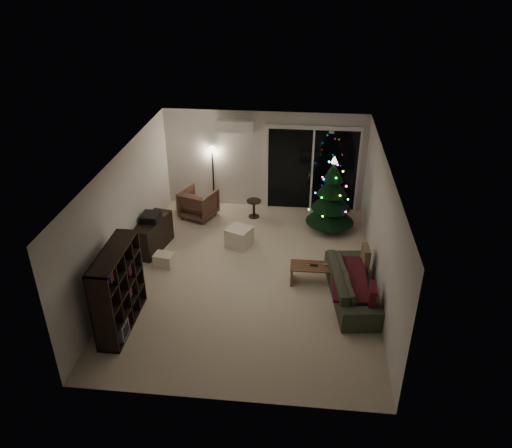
{
  "coord_description": "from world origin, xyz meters",
  "views": [
    {
      "loc": [
        1.01,
        -8.39,
        5.84
      ],
      "look_at": [
        0.1,
        0.3,
        1.05
      ],
      "focal_mm": 35.0,
      "sensor_mm": 36.0,
      "label": 1
    }
  ],
  "objects": [
    {
      "name": "sofa_throw",
      "position": [
        1.95,
        -0.52,
        0.44
      ],
      "size": [
        0.65,
        1.49,
        0.05
      ],
      "primitive_type": "cube",
      "color": "#44101D",
      "rests_on": "sofa"
    },
    {
      "name": "ottoman",
      "position": [
        -0.37,
        1.16,
        0.22
      ],
      "size": [
        0.65,
        0.65,
        0.45
      ],
      "primitive_type": "cube",
      "rotation": [
        0.0,
        0.0,
        -0.4
      ],
      "color": "#F6ECBF",
      "rests_on": "floor"
    },
    {
      "name": "floor_lamp",
      "position": [
        -1.31,
        3.2,
        0.76
      ],
      "size": [
        0.24,
        0.24,
        1.53
      ],
      "primitive_type": "cylinder",
      "color": "black",
      "rests_on": "floor"
    },
    {
      "name": "stereo",
      "position": [
        -2.25,
        0.83,
        0.8
      ],
      "size": [
        0.36,
        0.43,
        0.15
      ],
      "primitive_type": "cube",
      "color": "black",
      "rests_on": "media_cabinet"
    },
    {
      "name": "sofa",
      "position": [
        2.05,
        -0.52,
        0.3
      ],
      "size": [
        1.07,
        2.16,
        0.61
      ],
      "primitive_type": "imported",
      "rotation": [
        0.0,
        0.0,
        1.7
      ],
      "color": "#272A22",
      "rests_on": "floor"
    },
    {
      "name": "side_table",
      "position": [
        -0.19,
        2.58,
        0.23
      ],
      "size": [
        0.48,
        0.48,
        0.45
      ],
      "primitive_type": "cylinder",
      "rotation": [
        0.0,
        0.0,
        -0.41
      ],
      "color": "black",
      "rests_on": "floor"
    },
    {
      "name": "cushion_b",
      "position": [
        2.3,
        -1.17,
        0.55
      ],
      "size": [
        0.15,
        0.41,
        0.4
      ],
      "primitive_type": "cube",
      "rotation": [
        0.0,
        0.0,
        -0.07
      ],
      "color": "#44101D",
      "rests_on": "sofa"
    },
    {
      "name": "room",
      "position": [
        0.46,
        1.49,
        1.02
      ],
      "size": [
        6.5,
        7.51,
        2.6
      ],
      "color": "beige",
      "rests_on": "ground"
    },
    {
      "name": "remote_b",
      "position": [
        1.54,
        -0.03,
        0.4
      ],
      "size": [
        0.15,
        0.09,
        0.02
      ],
      "primitive_type": "cube",
      "rotation": [
        0.0,
        0.0,
        0.35
      ],
      "color": "slate",
      "rests_on": "coffee_table"
    },
    {
      "name": "remote_a",
      "position": [
        1.29,
        -0.08,
        0.4
      ],
      "size": [
        0.15,
        0.05,
        0.02
      ],
      "primitive_type": "cube",
      "color": "black",
      "rests_on": "coffee_table"
    },
    {
      "name": "cardboard_box_a",
      "position": [
        -1.83,
        0.19,
        0.14
      ],
      "size": [
        0.43,
        0.35,
        0.28
      ],
      "primitive_type": "cube",
      "rotation": [
        0.0,
        0.0,
        -0.14
      ],
      "color": "white",
      "rests_on": "floor"
    },
    {
      "name": "armchair",
      "position": [
        -1.56,
        2.45,
        0.36
      ],
      "size": [
        1.0,
        1.01,
        0.72
      ],
      "primitive_type": "imported",
      "rotation": [
        0.0,
        0.0,
        2.78
      ],
      "color": "#4D3428",
      "rests_on": "floor"
    },
    {
      "name": "media_cabinet",
      "position": [
        -2.25,
        0.83,
        0.36
      ],
      "size": [
        0.66,
        1.21,
        0.72
      ],
      "primitive_type": "cube",
      "rotation": [
        0.0,
        0.0,
        -0.21
      ],
      "color": "black",
      "rests_on": "floor"
    },
    {
      "name": "bookshelf",
      "position": [
        -2.25,
        -1.73,
        0.76
      ],
      "size": [
        0.95,
        1.54,
        1.51
      ],
      "primitive_type": null,
      "rotation": [
        0.0,
        0.0,
        0.4
      ],
      "color": "black",
      "rests_on": "floor"
    },
    {
      "name": "christmas_tree",
      "position": [
        1.66,
        2.16,
        0.92
      ],
      "size": [
        1.5,
        1.5,
        1.84
      ],
      "primitive_type": "cone",
      "rotation": [
        0.0,
        0.0,
        -0.41
      ],
      "color": "black",
      "rests_on": "floor"
    },
    {
      "name": "cushion_a",
      "position": [
        2.3,
        0.13,
        0.55
      ],
      "size": [
        0.15,
        0.41,
        0.4
      ],
      "primitive_type": "cube",
      "rotation": [
        0.0,
        0.0,
        0.09
      ],
      "color": "#75634B",
      "rests_on": "sofa"
    },
    {
      "name": "coffee_table",
      "position": [
        1.44,
        -0.08,
        0.19
      ],
      "size": [
        1.23,
        0.44,
        0.39
      ],
      "primitive_type": null,
      "rotation": [
        0.0,
        0.0,
        0.01
      ],
      "color": "brown",
      "rests_on": "floor"
    },
    {
      "name": "cardboard_box_b",
      "position": [
        -0.32,
        1.43,
        0.13
      ],
      "size": [
        0.37,
        0.28,
        0.25
      ],
      "primitive_type": "cube",
      "rotation": [
        0.0,
        0.0,
        0.01
      ],
      "color": "white",
      "rests_on": "floor"
    }
  ]
}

